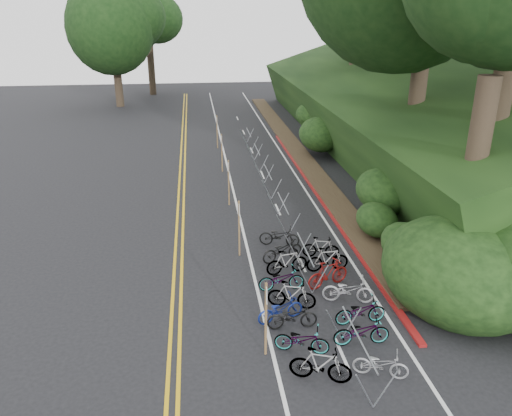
{
  "coord_description": "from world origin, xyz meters",
  "views": [
    {
      "loc": [
        -1.06,
        -14.08,
        9.81
      ],
      "look_at": [
        1.58,
        7.12,
        1.3
      ],
      "focal_mm": 35.0,
      "sensor_mm": 36.0,
      "label": 1
    }
  ],
  "objects": [
    {
      "name": "ground",
      "position": [
        0.0,
        0.0,
        0.0
      ],
      "size": [
        120.0,
        120.0,
        0.0
      ],
      "primitive_type": "plane",
      "color": "black",
      "rests_on": "ground"
    },
    {
      "name": "red_curb",
      "position": [
        5.7,
        12.0,
        0.05
      ],
      "size": [
        0.25,
        28.0,
        0.1
      ],
      "primitive_type": "cube",
      "color": "maroon",
      "rests_on": "ground"
    },
    {
      "name": "signpost_near",
      "position": [
        0.78,
        -1.68,
        1.43
      ],
      "size": [
        0.08,
        0.4,
        2.49
      ],
      "color": "brown",
      "rests_on": "ground"
    },
    {
      "name": "bike_rack_front",
      "position": [
        3.29,
        -2.75,
        0.87
      ],
      "size": [
        1.15,
        3.16,
        1.18
      ],
      "color": "gray",
      "rests_on": "ground"
    },
    {
      "name": "bike_front",
      "position": [
        1.52,
        0.02,
        0.44
      ],
      "size": [
        1.09,
        1.78,
        0.89
      ],
      "primitive_type": "imported",
      "rotation": [
        0.0,
        0.0,
        1.89
      ],
      "color": "navy",
      "rests_on": "ground"
    },
    {
      "name": "bike_racks_rest",
      "position": [
        3.0,
        13.0,
        0.85
      ],
      "size": [
        1.14,
        23.0,
        1.17
      ],
      "color": "gray",
      "rests_on": "ground"
    },
    {
      "name": "bike_valet",
      "position": [
        2.96,
        1.14,
        0.49
      ],
      "size": [
        3.31,
        10.64,
        1.08
      ],
      "color": "slate",
      "rests_on": "ground"
    },
    {
      "name": "signposts_rest",
      "position": [
        0.6,
        14.0,
        1.43
      ],
      "size": [
        0.08,
        18.4,
        2.5
      ],
      "color": "brown",
      "rests_on": "ground"
    },
    {
      "name": "embankment",
      "position": [
        12.96,
        19.04,
        2.57
      ],
      "size": [
        14.3,
        48.14,
        9.11
      ],
      "color": "black",
      "rests_on": "ground"
    },
    {
      "name": "road_markings",
      "position": [
        0.63,
        10.1,
        0.0
      ],
      "size": [
        7.47,
        80.0,
        0.01
      ],
      "color": "gold",
      "rests_on": "ground"
    }
  ]
}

